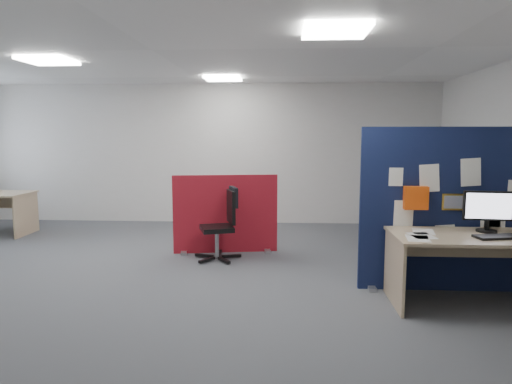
{
  "coord_description": "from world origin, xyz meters",
  "views": [
    {
      "loc": [
        1.53,
        -5.35,
        1.73
      ],
      "look_at": [
        1.19,
        0.4,
        1.0
      ],
      "focal_mm": 32.0,
      "sensor_mm": 36.0,
      "label": 1
    }
  ],
  "objects_px": {
    "monitor_main": "(488,209)",
    "office_chair": "(224,219)",
    "red_divider": "(226,215)",
    "main_desk": "(485,250)",
    "navy_divider": "(460,210)"
  },
  "relations": [
    {
      "from": "monitor_main",
      "to": "office_chair",
      "type": "xyz_separation_m",
      "value": [
        -2.91,
        1.41,
        -0.4
      ]
    },
    {
      "from": "red_divider",
      "to": "office_chair",
      "type": "height_order",
      "value": "red_divider"
    },
    {
      "from": "main_desk",
      "to": "red_divider",
      "type": "xyz_separation_m",
      "value": [
        -2.89,
        1.92,
        -0.0
      ]
    },
    {
      "from": "red_divider",
      "to": "navy_divider",
      "type": "bearing_deg",
      "value": -37.55
    },
    {
      "from": "main_desk",
      "to": "office_chair",
      "type": "height_order",
      "value": "office_chair"
    },
    {
      "from": "main_desk",
      "to": "office_chair",
      "type": "bearing_deg",
      "value": 151.82
    },
    {
      "from": "monitor_main",
      "to": "office_chair",
      "type": "relative_size",
      "value": 0.49
    },
    {
      "from": "navy_divider",
      "to": "office_chair",
      "type": "bearing_deg",
      "value": 157.96
    },
    {
      "from": "main_desk",
      "to": "office_chair",
      "type": "xyz_separation_m",
      "value": [
        -2.86,
        1.53,
        -0.0
      ]
    },
    {
      "from": "monitor_main",
      "to": "office_chair",
      "type": "height_order",
      "value": "monitor_main"
    },
    {
      "from": "main_desk",
      "to": "red_divider",
      "type": "relative_size",
      "value": 1.24
    },
    {
      "from": "navy_divider",
      "to": "office_chair",
      "type": "height_order",
      "value": "navy_divider"
    },
    {
      "from": "main_desk",
      "to": "office_chair",
      "type": "relative_size",
      "value": 1.9
    },
    {
      "from": "navy_divider",
      "to": "main_desk",
      "type": "relative_size",
      "value": 1.17
    },
    {
      "from": "main_desk",
      "to": "red_divider",
      "type": "height_order",
      "value": "red_divider"
    }
  ]
}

